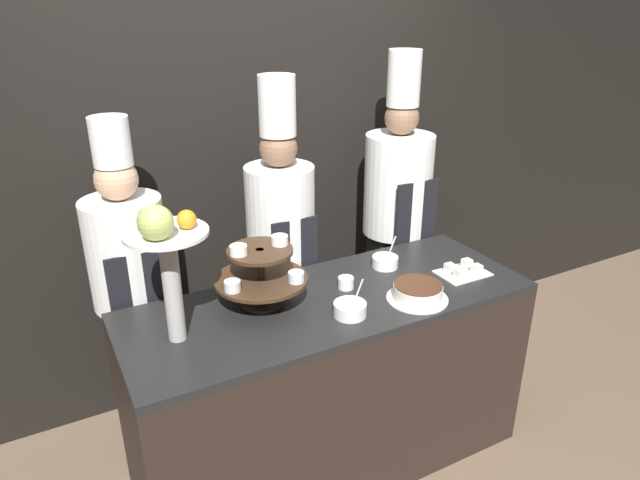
# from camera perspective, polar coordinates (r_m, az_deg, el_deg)

# --- Properties ---
(wall_back) EXTENTS (10.00, 0.06, 2.80)m
(wall_back) POSITION_cam_1_polar(r_m,az_deg,el_deg) (3.21, -7.10, 8.74)
(wall_back) COLOR black
(wall_back) RESTS_ON ground_plane
(buffet_counter) EXTENTS (1.88, 0.70, 0.93)m
(buffet_counter) POSITION_cam_1_polar(r_m,az_deg,el_deg) (2.86, 0.98, -14.03)
(buffet_counter) COLOR black
(buffet_counter) RESTS_ON ground_plane
(tiered_stand) EXTENTS (0.41, 0.41, 0.31)m
(tiered_stand) POSITION_cam_1_polar(r_m,az_deg,el_deg) (2.49, -5.94, -3.24)
(tiered_stand) COLOR #3D2819
(tiered_stand) RESTS_ON buffet_counter
(fruit_pedestal) EXTENTS (0.32, 0.32, 0.59)m
(fruit_pedestal) POSITION_cam_1_polar(r_m,az_deg,el_deg) (2.18, -15.25, -0.69)
(fruit_pedestal) COLOR #B2ADA8
(fruit_pedestal) RESTS_ON buffet_counter
(cake_round) EXTENTS (0.28, 0.28, 0.08)m
(cake_round) POSITION_cam_1_polar(r_m,az_deg,el_deg) (2.61, 9.74, -5.17)
(cake_round) COLOR white
(cake_round) RESTS_ON buffet_counter
(cup_white) EXTENTS (0.07, 0.07, 0.06)m
(cup_white) POSITION_cam_1_polar(r_m,az_deg,el_deg) (2.68, 2.61, -4.29)
(cup_white) COLOR white
(cup_white) RESTS_ON buffet_counter
(cake_square_tray) EXTENTS (0.24, 0.18, 0.05)m
(cake_square_tray) POSITION_cam_1_polar(r_m,az_deg,el_deg) (2.90, 14.11, -2.97)
(cake_square_tray) COLOR white
(cake_square_tray) RESTS_ON buffet_counter
(serving_bowl_near) EXTENTS (0.14, 0.14, 0.16)m
(serving_bowl_near) POSITION_cam_1_polar(r_m,az_deg,el_deg) (2.46, 3.00, -6.93)
(serving_bowl_near) COLOR white
(serving_bowl_near) RESTS_ON buffet_counter
(serving_bowl_far) EXTENTS (0.13, 0.13, 0.16)m
(serving_bowl_far) POSITION_cam_1_polar(r_m,az_deg,el_deg) (2.89, 6.53, -2.16)
(serving_bowl_far) COLOR white
(serving_bowl_far) RESTS_ON buffet_counter
(chef_left) EXTENTS (0.36, 0.36, 1.73)m
(chef_left) POSITION_cam_1_polar(r_m,az_deg,el_deg) (2.84, -18.33, -4.06)
(chef_left) COLOR #28282D
(chef_left) RESTS_ON ground_plane
(chef_center_left) EXTENTS (0.36, 0.36, 1.86)m
(chef_center_left) POSITION_cam_1_polar(r_m,az_deg,el_deg) (3.02, -3.89, -0.22)
(chef_center_left) COLOR #28282D
(chef_center_left) RESTS_ON ground_plane
(chef_center_right) EXTENTS (0.39, 0.39, 1.94)m
(chef_center_right) POSITION_cam_1_polar(r_m,az_deg,el_deg) (3.35, 7.68, 2.87)
(chef_center_right) COLOR #38332D
(chef_center_right) RESTS_ON ground_plane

